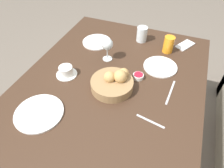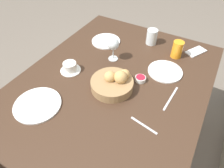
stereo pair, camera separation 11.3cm
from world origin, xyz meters
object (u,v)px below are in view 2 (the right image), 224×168
juice_glass (177,49)px  jam_bowl_berry (140,79)px  spoon_coffee (144,125)px  cell_phone (196,52)px  bread_basket (113,83)px  wine_glass (113,45)px  coffee_cup (70,67)px  plate_near_right (38,105)px  plate_near_left (106,41)px  plate_far_center (165,71)px  water_tumbler (152,37)px  fork_silver (171,98)px

juice_glass → jam_bowl_berry: 0.36m
spoon_coffee → cell_phone: bearing=173.9°
bread_basket → wine_glass: size_ratio=1.55×
coffee_cup → juice_glass: bearing=131.5°
juice_glass → wine_glass: bearing=-56.8°
wine_glass → cell_phone: wine_glass is taller
plate_near_right → spoon_coffee: plate_near_right is taller
plate_near_right → cell_phone: 1.10m
plate_near_left → plate_far_center: size_ratio=0.99×
bread_basket → juice_glass: bearing=154.2°
plate_far_center → cell_phone: plate_far_center is taller
bread_basket → plate_far_center: size_ratio=1.13×
plate_near_left → water_tumbler: bearing=115.8°
bread_basket → spoon_coffee: bread_basket is taller
jam_bowl_berry → plate_far_center: bearing=144.8°
wine_glass → spoon_coffee: size_ratio=1.04×
coffee_cup → jam_bowl_berry: bearing=107.6°
bread_basket → water_tumbler: (-0.54, 0.02, 0.02)m
wine_glass → cell_phone: 0.60m
juice_glass → jam_bowl_berry: juice_glass is taller
bread_basket → spoon_coffee: bearing=58.9°
bread_basket → fork_silver: bread_basket is taller
plate_near_left → plate_near_right: bearing=-0.3°
coffee_cup → fork_silver: (-0.08, 0.62, -0.03)m
coffee_cup → spoon_coffee: 0.58m
bread_basket → plate_near_right: 0.43m
plate_near_right → plate_far_center: (-0.59, 0.50, 0.00)m
plate_near_left → juice_glass: (-0.08, 0.51, 0.05)m
plate_far_center → cell_phone: 0.33m
juice_glass → bread_basket: bearing=-25.8°
juice_glass → jam_bowl_berry: bearing=-18.6°
plate_far_center → juice_glass: bearing=177.1°
plate_far_center → coffee_cup: size_ratio=1.67×
cell_phone → jam_bowl_berry: bearing=-26.0°
water_tumbler → cell_phone: bearing=99.2°
juice_glass → coffee_cup: size_ratio=0.89×
plate_near_right → fork_silver: bearing=123.3°
coffee_cup → cell_phone: size_ratio=0.77×
plate_near_right → jam_bowl_berry: bearing=138.2°
plate_near_right → coffee_cup: 0.31m
jam_bowl_berry → plate_near_right: bearing=-41.8°
bread_basket → wine_glass: (-0.23, -0.13, 0.07)m
bread_basket → juice_glass: (-0.47, 0.23, 0.02)m
plate_near_right → cell_phone: size_ratio=1.50×
fork_silver → plate_near_right: bearing=-56.7°
plate_near_right → plate_near_left: bearing=179.7°
fork_silver → wine_glass: bearing=-108.9°
plate_far_center → juice_glass: juice_glass is taller
plate_far_center → coffee_cup: (0.28, -0.52, 0.02)m
bread_basket → plate_near_right: size_ratio=0.97×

